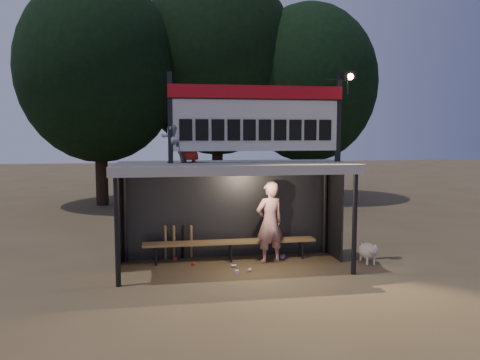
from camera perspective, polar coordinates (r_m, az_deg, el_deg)
name	(u,v)px	position (r m, az deg, el deg)	size (l,w,h in m)	color
ground	(234,267)	(10.49, -0.73, -10.62)	(80.00, 80.00, 0.00)	brown
player	(270,222)	(10.71, 3.64, -5.15)	(0.68, 0.45, 1.87)	silver
child_a	(173,138)	(10.07, -8.12, 5.14)	(0.52, 0.41, 1.08)	gray
child_b	(189,138)	(10.18, -6.23, 5.13)	(0.52, 0.34, 1.06)	#A12418
dugout_shelter	(232,183)	(10.37, -0.95, -0.40)	(5.10, 2.08, 2.32)	#414144
scoreboard_assembly	(259,116)	(10.17, 2.39, 7.82)	(4.10, 0.27, 1.99)	black
bench	(230,243)	(10.90, -1.18, -7.64)	(4.00, 0.35, 0.48)	#977747
tree_left	(99,70)	(20.27, -16.83, 12.66)	(6.46, 6.46, 9.27)	black
tree_mid	(217,63)	(21.85, -2.82, 14.08)	(7.22, 7.22, 10.36)	black
tree_right	(308,84)	(21.59, 8.33, 11.52)	(6.08, 6.08, 8.72)	#2E2114
dog	(368,251)	(11.16, 15.37, -8.34)	(0.36, 0.81, 0.49)	beige
bats	(178,242)	(11.06, -7.53, -7.51)	(0.68, 0.35, 0.84)	olive
litter	(229,264)	(10.61, -1.41, -10.22)	(2.65, 1.38, 0.08)	#B3311E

